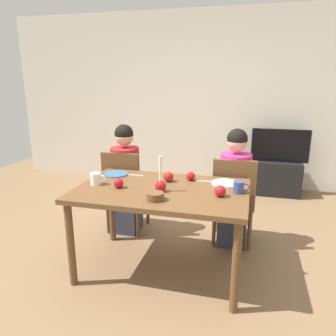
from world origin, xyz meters
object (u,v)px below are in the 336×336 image
object	(u,v)px
person_left_child	(126,181)
apple_by_right_mug	(220,191)
plate_right	(225,183)
bowl_walnuts	(155,196)
chair_left	(125,187)
mug_right	(239,187)
tv	(280,146)
chair_right	(234,196)
candle_centerpiece	(161,184)
apple_far_edge	(191,176)
mug_left	(96,179)
dining_table	(162,198)
person_right_child	(234,190)
apple_near_candle	(119,183)
apple_by_left_plate	(168,177)
tv_stand	(277,178)
plate_left	(116,174)

from	to	relation	value
person_left_child	apple_by_right_mug	size ratio (longest dim) A/B	13.20
plate_right	bowl_walnuts	distance (m)	0.70
chair_left	mug_right	bearing A→B (deg)	-25.11
tv	mug_right	xyz separation A→B (m)	(-0.47, -2.25, 0.09)
chair_right	person_left_child	world-z (taller)	person_left_child
candle_centerpiece	mug_right	size ratio (longest dim) A/B	2.27
chair_left	apple_far_edge	distance (m)	0.88
plate_right	apple_far_edge	size ratio (longest dim) A/B	3.05
plate_right	mug_left	bearing A→B (deg)	-164.65
tv	mug_right	world-z (taller)	tv
dining_table	tv	size ratio (longest dim) A/B	1.77
person_left_child	tv	world-z (taller)	person_left_child
person_right_child	bowl_walnuts	distance (m)	1.07
mug_right	bowl_walnuts	world-z (taller)	mug_right
dining_table	chair_right	bearing A→B (deg)	47.50
person_right_child	apple_near_candle	distance (m)	1.17
apple_near_candle	mug_right	bearing A→B (deg)	7.34
tv	apple_by_right_mug	distance (m)	2.45
dining_table	bowl_walnuts	size ratio (longest dim) A/B	10.72
bowl_walnuts	apple_far_edge	size ratio (longest dim) A/B	1.66
tv	apple_by_left_plate	world-z (taller)	tv
dining_table	person_right_child	world-z (taller)	person_right_child
candle_centerpiece	bowl_walnuts	distance (m)	0.19
person_right_child	mug_left	world-z (taller)	person_right_child
tv_stand	plate_left	bearing A→B (deg)	-128.33
candle_centerpiece	plate_right	distance (m)	0.59
chair_right	apple_by_left_plate	xyz separation A→B (m)	(-0.55, -0.42, 0.28)
chair_right	apple_near_candle	size ratio (longest dim) A/B	11.20
apple_far_edge	chair_right	bearing A→B (deg)	42.34
person_right_child	apple_by_left_plate	size ratio (longest dim) A/B	13.25
chair_left	bowl_walnuts	xyz separation A→B (m)	(0.61, -0.87, 0.27)
mug_left	chair_left	bearing A→B (deg)	91.27
tv_stand	apple_far_edge	xyz separation A→B (m)	(-0.89, -2.03, 0.55)
tv_stand	bowl_walnuts	world-z (taller)	bowl_walnuts
person_left_child	bowl_walnuts	distance (m)	1.11
tv_stand	apple_far_edge	size ratio (longest dim) A/B	8.13
mug_right	bowl_walnuts	size ratio (longest dim) A/B	0.99
tv	mug_left	size ratio (longest dim) A/B	5.80
mug_left	apple_far_edge	distance (m)	0.82
mug_right	tv	bearing A→B (deg)	78.32
plate_right	mug_right	distance (m)	0.24
dining_table	chair_right	distance (m)	0.84
chair_right	plate_left	size ratio (longest dim) A/B	4.00
chair_right	bowl_walnuts	world-z (taller)	chair_right
mug_right	apple_near_candle	distance (m)	0.97
apple_by_right_mug	dining_table	bearing A→B (deg)	171.74
candle_centerpiece	apple_far_edge	size ratio (longest dim) A/B	3.71
person_right_child	apple_near_candle	bearing A→B (deg)	-141.55
tv	apple_by_left_plate	bearing A→B (deg)	-116.98
apple_by_left_plate	apple_by_right_mug	distance (m)	0.54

